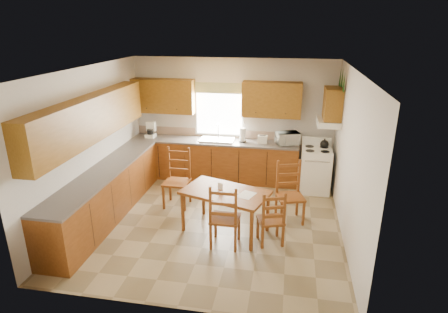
% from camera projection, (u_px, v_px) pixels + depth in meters
% --- Properties ---
extents(floor, '(4.50, 4.50, 0.00)m').
position_uv_depth(floor, '(213.00, 221.00, 6.80)').
color(floor, '#8C7956').
rests_on(floor, ground).
extents(ceiling, '(4.50, 4.50, 0.00)m').
position_uv_depth(ceiling, '(211.00, 70.00, 5.89)').
color(ceiling, olive).
rests_on(ceiling, floor).
extents(wall_left, '(4.50, 4.50, 0.00)m').
position_uv_depth(wall_left, '(90.00, 144.00, 6.71)').
color(wall_left, beige).
rests_on(wall_left, floor).
extents(wall_right, '(4.50, 4.50, 0.00)m').
position_uv_depth(wall_right, '(350.00, 159.00, 5.97)').
color(wall_right, beige).
rests_on(wall_right, floor).
extents(wall_back, '(4.50, 4.50, 0.00)m').
position_uv_depth(wall_back, '(233.00, 119.00, 8.43)').
color(wall_back, beige).
rests_on(wall_back, floor).
extents(wall_front, '(4.50, 4.50, 0.00)m').
position_uv_depth(wall_front, '(172.00, 213.00, 4.26)').
color(wall_front, beige).
rests_on(wall_front, floor).
extents(lower_cab_back, '(3.75, 0.60, 0.88)m').
position_uv_depth(lower_cab_back, '(214.00, 160.00, 8.52)').
color(lower_cab_back, brown).
rests_on(lower_cab_back, floor).
extents(lower_cab_left, '(0.60, 3.60, 0.88)m').
position_uv_depth(lower_cab_left, '(107.00, 194.00, 6.83)').
color(lower_cab_left, brown).
rests_on(lower_cab_left, floor).
extents(counter_back, '(3.75, 0.63, 0.04)m').
position_uv_depth(counter_back, '(214.00, 141.00, 8.36)').
color(counter_back, '#59524F').
rests_on(counter_back, lower_cab_back).
extents(counter_left, '(0.63, 3.60, 0.04)m').
position_uv_depth(counter_left, '(104.00, 171.00, 6.68)').
color(counter_left, '#59524F').
rests_on(counter_left, lower_cab_left).
extents(backsplash, '(3.75, 0.01, 0.18)m').
position_uv_depth(backsplash, '(216.00, 133.00, 8.59)').
color(backsplash, gray).
rests_on(backsplash, counter_back).
extents(upper_cab_back_left, '(1.41, 0.33, 0.75)m').
position_uv_depth(upper_cab_back_left, '(163.00, 96.00, 8.36)').
color(upper_cab_back_left, brown).
rests_on(upper_cab_back_left, wall_back).
extents(upper_cab_back_right, '(1.25, 0.33, 0.75)m').
position_uv_depth(upper_cab_back_right, '(272.00, 100.00, 7.96)').
color(upper_cab_back_right, brown).
rests_on(upper_cab_back_right, wall_back).
extents(upper_cab_left, '(0.33, 3.60, 0.75)m').
position_uv_depth(upper_cab_left, '(91.00, 119.00, 6.38)').
color(upper_cab_left, brown).
rests_on(upper_cab_left, wall_left).
extents(upper_cab_stove, '(0.33, 0.62, 0.62)m').
position_uv_depth(upper_cab_stove, '(333.00, 104.00, 7.34)').
color(upper_cab_stove, brown).
rests_on(upper_cab_stove, wall_right).
extents(range_hood, '(0.44, 0.62, 0.12)m').
position_uv_depth(range_hood, '(328.00, 122.00, 7.48)').
color(range_hood, white).
rests_on(range_hood, wall_right).
extents(window_frame, '(1.13, 0.02, 1.18)m').
position_uv_depth(window_frame, '(219.00, 110.00, 8.38)').
color(window_frame, white).
rests_on(window_frame, wall_back).
extents(window_pane, '(1.05, 0.01, 1.10)m').
position_uv_depth(window_pane, '(219.00, 110.00, 8.38)').
color(window_pane, white).
rests_on(window_pane, wall_back).
extents(window_valance, '(1.19, 0.01, 0.24)m').
position_uv_depth(window_valance, '(219.00, 88.00, 8.19)').
color(window_valance, '#577534').
rests_on(window_valance, wall_back).
extents(sink_basin, '(0.75, 0.45, 0.04)m').
position_uv_depth(sink_basin, '(217.00, 140.00, 8.34)').
color(sink_basin, silver).
rests_on(sink_basin, counter_back).
extents(pine_decal_a, '(0.22, 0.22, 0.36)m').
position_uv_depth(pine_decal_a, '(344.00, 82.00, 6.86)').
color(pine_decal_a, '#144014').
rests_on(pine_decal_a, wall_right).
extents(pine_decal_b, '(0.22, 0.22, 0.36)m').
position_uv_depth(pine_decal_b, '(342.00, 77.00, 7.14)').
color(pine_decal_b, '#144014').
rests_on(pine_decal_b, wall_right).
extents(pine_decal_c, '(0.22, 0.22, 0.36)m').
position_uv_depth(pine_decal_c, '(340.00, 77.00, 7.45)').
color(pine_decal_c, '#144014').
rests_on(pine_decal_c, wall_right).
extents(stove, '(0.62, 0.64, 0.91)m').
position_uv_depth(stove, '(315.00, 170.00, 7.91)').
color(stove, white).
rests_on(stove, floor).
extents(coffeemaker, '(0.25, 0.28, 0.33)m').
position_uv_depth(coffeemaker, '(150.00, 130.00, 8.54)').
color(coffeemaker, white).
rests_on(coffeemaker, counter_back).
extents(paper_towel, '(0.14, 0.14, 0.31)m').
position_uv_depth(paper_towel, '(243.00, 135.00, 8.22)').
color(paper_towel, white).
rests_on(paper_towel, counter_back).
extents(toaster, '(0.21, 0.13, 0.17)m').
position_uv_depth(toaster, '(263.00, 139.00, 8.14)').
color(toaster, white).
rests_on(toaster, counter_back).
extents(microwave, '(0.53, 0.46, 0.27)m').
position_uv_depth(microwave, '(288.00, 138.00, 8.04)').
color(microwave, white).
rests_on(microwave, counter_back).
extents(dining_table, '(1.58, 1.19, 0.75)m').
position_uv_depth(dining_table, '(225.00, 211.00, 6.36)').
color(dining_table, brown).
rests_on(dining_table, floor).
extents(chair_near_left, '(0.46, 0.44, 1.08)m').
position_uv_depth(chair_near_left, '(225.00, 215.00, 5.90)').
color(chair_near_left, brown).
rests_on(chair_near_left, floor).
extents(chair_near_right, '(0.49, 0.48, 0.94)m').
position_uv_depth(chair_near_right, '(271.00, 217.00, 5.99)').
color(chair_near_right, brown).
rests_on(chair_near_right, floor).
extents(chair_far_left, '(0.48, 0.46, 1.13)m').
position_uv_depth(chair_far_left, '(176.00, 179.00, 7.19)').
color(chair_far_left, brown).
rests_on(chair_far_left, floor).
extents(chair_far_right, '(0.57, 0.55, 1.09)m').
position_uv_depth(chair_far_right, '(290.00, 193.00, 6.63)').
color(chair_far_right, brown).
rests_on(chair_far_right, floor).
extents(table_paper, '(0.33, 0.37, 0.00)m').
position_uv_depth(table_paper, '(246.00, 195.00, 6.10)').
color(table_paper, white).
rests_on(table_paper, dining_table).
extents(table_card, '(0.09, 0.05, 0.12)m').
position_uv_depth(table_card, '(220.00, 186.00, 6.27)').
color(table_card, white).
rests_on(table_card, dining_table).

